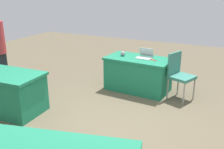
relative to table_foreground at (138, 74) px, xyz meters
The scene contains 6 objects.
ground_plane 1.86m from the table_foreground, 99.71° to the left, with size 14.40×14.40×0.00m, color brown.
table_foreground is the anchor object (origin of this frame).
chair_tucked_left 0.93m from the table_foreground, behind, with size 0.57×0.57×0.96m.
laptop_silver 0.43m from the table_foreground, 153.46° to the right, with size 0.33×0.31×0.21m.
yarn_ball 0.57m from the table_foreground, ahead, with size 0.11×0.11×0.11m, color gray.
scissors_red 0.50m from the table_foreground, behind, with size 0.18×0.04×0.01m, color red.
Camera 1 is at (-1.61, 3.39, 2.23)m, focal length 42.01 mm.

